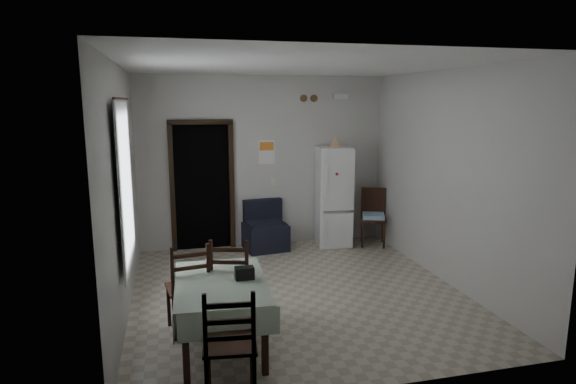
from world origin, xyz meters
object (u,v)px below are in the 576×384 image
(corner_chair, at_px, (373,218))
(dining_chair_far_right, at_px, (232,280))
(dining_chair_far_left, at_px, (188,286))
(dining_table, at_px, (222,314))
(navy_seat, at_px, (265,226))
(fridge, at_px, (333,197))
(dining_chair_near_head, at_px, (230,342))

(corner_chair, bearing_deg, dining_chair_far_right, -117.33)
(corner_chair, xyz_separation_m, dining_chair_far_left, (-3.24, -2.48, 0.02))
(dining_table, distance_m, dining_chair_far_right, 0.54)
(navy_seat, relative_size, dining_table, 0.60)
(corner_chair, xyz_separation_m, dining_table, (-2.93, -2.93, -0.14))
(fridge, xyz_separation_m, navy_seat, (-1.19, 0.00, -0.45))
(dining_chair_far_left, xyz_separation_m, dining_chair_near_head, (0.29, -1.34, 0.00))
(navy_seat, bearing_deg, dining_chair_far_left, -124.98)
(navy_seat, bearing_deg, dining_chair_far_right, -116.39)
(corner_chair, xyz_separation_m, dining_chair_near_head, (-2.95, -3.82, 0.02))
(dining_chair_far_right, bearing_deg, dining_table, 86.62)
(fridge, distance_m, corner_chair, 0.79)
(navy_seat, xyz_separation_m, dining_chair_near_head, (-1.09, -4.02, 0.10))
(fridge, relative_size, corner_chair, 1.74)
(navy_seat, height_order, dining_chair_far_left, dining_chair_far_left)
(dining_table, relative_size, dining_chair_far_left, 1.34)
(navy_seat, bearing_deg, corner_chair, -13.95)
(corner_chair, xyz_separation_m, dining_chair_far_right, (-2.76, -2.45, 0.03))
(dining_chair_far_left, xyz_separation_m, dining_chair_far_right, (0.48, 0.03, 0.01))
(dining_chair_far_right, bearing_deg, dining_chair_far_left, 19.54)
(corner_chair, distance_m, dining_chair_near_head, 4.82)
(fridge, relative_size, dining_chair_far_left, 1.68)
(corner_chair, bearing_deg, dining_chair_near_head, -106.67)
(dining_chair_far_right, relative_size, dining_chair_near_head, 1.02)
(dining_table, bearing_deg, corner_chair, 47.51)
(corner_chair, distance_m, dining_table, 4.15)
(dining_chair_far_left, distance_m, dining_chair_far_right, 0.49)
(navy_seat, xyz_separation_m, corner_chair, (1.86, -0.20, 0.08))
(fridge, xyz_separation_m, dining_chair_near_head, (-2.28, -4.02, -0.34))
(fridge, xyz_separation_m, corner_chair, (0.67, -0.20, -0.36))
(dining_chair_far_left, distance_m, dining_chair_near_head, 1.37)
(fridge, height_order, dining_chair_far_left, fridge)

